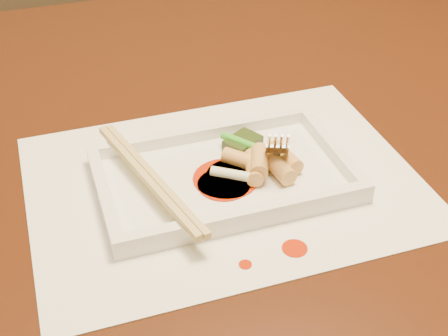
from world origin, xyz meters
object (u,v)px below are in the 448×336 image
object	(u,v)px
table	(169,209)
fork	(284,95)
placemat	(224,182)
plate_base	(224,179)
chopstick_a	(145,178)

from	to	relation	value
table	fork	size ratio (longest dim) A/B	10.00
table	placemat	distance (m)	0.14
fork	table	bearing A→B (deg)	145.19
plate_base	chopstick_a	distance (m)	0.08
table	fork	bearing A→B (deg)	-34.81
fork	plate_base	bearing A→B (deg)	-165.58
placemat	plate_base	bearing A→B (deg)	0.00
chopstick_a	fork	distance (m)	0.16
plate_base	fork	world-z (taller)	fork
plate_base	chopstick_a	xyz separation A→B (m)	(-0.08, 0.00, 0.02)
table	placemat	world-z (taller)	placemat
chopstick_a	table	bearing A→B (deg)	66.16
table	plate_base	distance (m)	0.15
chopstick_a	plate_base	bearing A→B (deg)	0.00
plate_base	placemat	bearing A→B (deg)	0.00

